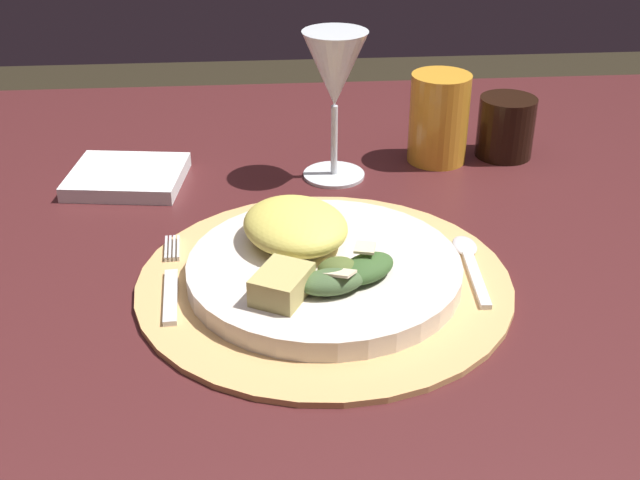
% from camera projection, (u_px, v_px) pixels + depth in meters
% --- Properties ---
extents(dining_table, '(1.25, 1.07, 0.70)m').
position_uv_depth(dining_table, '(336.00, 363.00, 0.88)').
color(dining_table, '#481D1E').
rests_on(dining_table, ground).
extents(placemat, '(0.35, 0.35, 0.01)m').
position_uv_depth(placemat, '(324.00, 282.00, 0.76)').
color(placemat, tan).
rests_on(placemat, dining_table).
extents(dinner_plate, '(0.25, 0.25, 0.02)m').
position_uv_depth(dinner_plate, '(324.00, 270.00, 0.75)').
color(dinner_plate, silver).
rests_on(dinner_plate, placemat).
extents(pasta_serving, '(0.13, 0.14, 0.04)m').
position_uv_depth(pasta_serving, '(295.00, 225.00, 0.77)').
color(pasta_serving, '#DBCC58').
rests_on(pasta_serving, dinner_plate).
extents(salad_greens, '(0.10, 0.07, 0.03)m').
position_uv_depth(salad_greens, '(348.00, 273.00, 0.71)').
color(salad_greens, '#365828').
rests_on(salad_greens, dinner_plate).
extents(bread_piece, '(0.06, 0.06, 0.02)m').
position_uv_depth(bread_piece, '(282.00, 284.00, 0.69)').
color(bread_piece, tan).
rests_on(bread_piece, dinner_plate).
extents(fork, '(0.02, 0.15, 0.00)m').
position_uv_depth(fork, '(171.00, 281.00, 0.75)').
color(fork, silver).
rests_on(fork, placemat).
extents(spoon, '(0.02, 0.13, 0.01)m').
position_uv_depth(spoon, '(469.00, 258.00, 0.79)').
color(spoon, silver).
rests_on(spoon, placemat).
extents(napkin, '(0.14, 0.13, 0.02)m').
position_uv_depth(napkin, '(127.00, 177.00, 0.95)').
color(napkin, white).
rests_on(napkin, dining_table).
extents(wine_glass, '(0.07, 0.07, 0.17)m').
position_uv_depth(wine_glass, '(335.00, 75.00, 0.91)').
color(wine_glass, silver).
rests_on(wine_glass, dining_table).
extents(amber_tumbler, '(0.07, 0.07, 0.11)m').
position_uv_depth(amber_tumbler, '(439.00, 118.00, 0.99)').
color(amber_tumbler, gold).
rests_on(amber_tumbler, dining_table).
extents(dark_tumbler, '(0.07, 0.07, 0.08)m').
position_uv_depth(dark_tumbler, '(506.00, 127.00, 1.01)').
color(dark_tumbler, black).
rests_on(dark_tumbler, dining_table).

